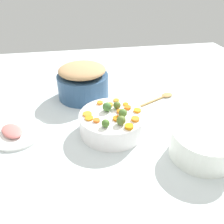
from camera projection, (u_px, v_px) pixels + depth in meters
tabletop at (111, 137)px, 0.97m from camera, size 2.40×2.40×0.02m
serving_bowl_carrots at (112, 123)px, 0.96m from camera, size 0.28×0.28×0.09m
metal_pot at (83, 86)px, 1.22m from camera, size 0.27×0.27×0.13m
stuffing_mound at (82, 70)px, 1.17m from camera, size 0.25×0.25×0.06m
carrot_slice_0 at (97, 120)px, 0.89m from camera, size 0.04×0.04×0.01m
carrot_slice_1 at (100, 103)px, 1.01m from camera, size 0.04×0.04×0.01m
carrot_slice_2 at (135, 119)px, 0.90m from camera, size 0.05×0.05×0.01m
carrot_slice_3 at (89, 118)px, 0.91m from camera, size 0.05×0.05×0.01m
carrot_slice_4 at (126, 104)px, 1.00m from camera, size 0.03×0.03×0.01m
carrot_slice_5 at (120, 111)px, 0.95m from camera, size 0.03×0.03×0.01m
carrot_slice_6 at (117, 118)px, 0.90m from camera, size 0.04×0.04×0.01m
carrot_slice_7 at (109, 105)px, 0.99m from camera, size 0.03×0.03×0.01m
carrot_slice_8 at (128, 108)px, 0.97m from camera, size 0.03×0.03×0.01m
carrot_slice_9 at (137, 110)px, 0.95m from camera, size 0.04×0.04×0.01m
carrot_slice_10 at (129, 127)px, 0.85m from camera, size 0.04×0.04×0.01m
carrot_slice_11 at (87, 114)px, 0.93m from camera, size 0.04×0.04×0.01m
carrot_slice_12 at (116, 100)px, 1.03m from camera, size 0.03×0.03×0.01m
brussels_sprout_0 at (117, 105)px, 0.97m from camera, size 0.03×0.03×0.03m
brussels_sprout_1 at (107, 107)px, 0.95m from camera, size 0.04×0.04×0.04m
brussels_sprout_2 at (106, 123)px, 0.85m from camera, size 0.03×0.03×0.03m
brussels_sprout_3 at (121, 120)px, 0.87m from camera, size 0.04×0.04×0.04m
brussels_sprout_4 at (123, 113)px, 0.91m from camera, size 0.04×0.04×0.04m
wooden_spoon at (160, 98)px, 1.22m from camera, size 0.16×0.30×0.01m
casserole_dish at (203, 145)px, 0.83m from camera, size 0.23×0.23×0.10m
ham_plate at (18, 133)px, 0.96m from camera, size 0.22×0.22×0.01m
ham_slice_main at (12, 131)px, 0.95m from camera, size 0.14×0.13×0.02m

